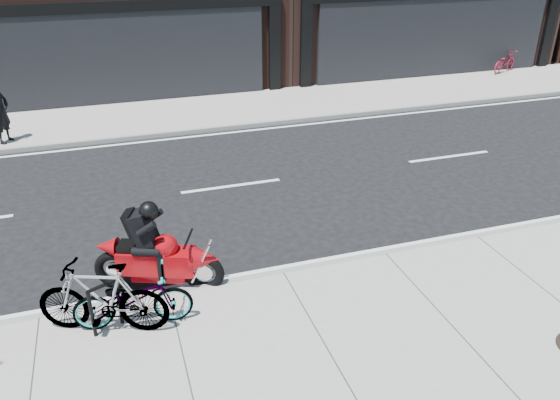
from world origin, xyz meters
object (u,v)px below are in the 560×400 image
object	(u,v)px
bicycle_rear	(102,298)
bicycle_far	(505,62)
bicycle_front	(133,299)
pedestrian	(0,112)
bike_rack	(105,303)
motorcycle	(163,255)

from	to	relation	value
bicycle_rear	bicycle_far	xyz separation A→B (m)	(16.13, 11.60, -0.17)
bicycle_front	bicycle_rear	xyz separation A→B (m)	(-0.42, 0.00, 0.12)
pedestrian	bicycle_rear	bearing A→B (deg)	-137.81
bicycle_far	bicycle_front	bearing A→B (deg)	101.12
bike_rack	pedestrian	size ratio (longest dim) A/B	0.47
bike_rack	bicycle_rear	distance (m)	0.11
bicycle_rear	bicycle_front	bearing A→B (deg)	110.57
bike_rack	bicycle_rear	world-z (taller)	bicycle_rear
pedestrian	bicycle_far	world-z (taller)	pedestrian
bicycle_front	motorcycle	xyz separation A→B (m)	(0.57, 0.96, 0.08)
bike_rack	motorcycle	world-z (taller)	motorcycle
bicycle_far	bike_rack	bearing A→B (deg)	100.44
bicycle_rear	bicycle_far	bearing A→B (deg)	146.29
pedestrian	bicycle_far	size ratio (longest dim) A/B	1.11
bike_rack	bicycle_far	size ratio (longest dim) A/B	0.52
bicycle_rear	bicycle_far	distance (m)	19.87
bicycle_front	pedestrian	world-z (taller)	pedestrian
bicycle_rear	pedestrian	size ratio (longest dim) A/B	1.11
bicycle_front	pedestrian	bearing A→B (deg)	24.16
motorcycle	bicycle_far	bearing A→B (deg)	56.65
motorcycle	pedestrian	size ratio (longest dim) A/B	1.21
pedestrian	bicycle_far	xyz separation A→B (m)	(18.51, 2.50, -0.46)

